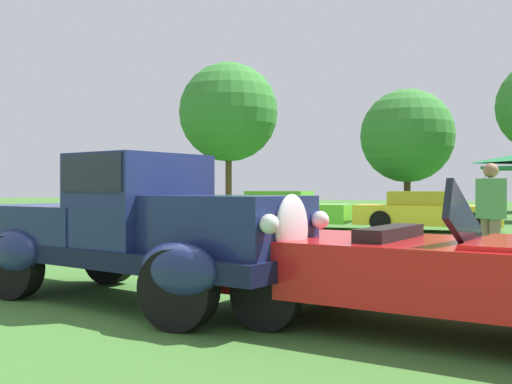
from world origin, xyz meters
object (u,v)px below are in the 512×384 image
(neighbor_convertible, at_px, (448,270))
(show_car_yellow, at_px, (427,212))
(show_car_lime, at_px, (283,210))
(spectator_between_cars, at_px, (491,215))
(feature_pickup_truck, at_px, (135,227))
(show_car_charcoal, at_px, (143,207))
(spectator_near_truck, at_px, (128,205))

(neighbor_convertible, height_order, show_car_yellow, neighbor_convertible)
(show_car_lime, relative_size, spectator_between_cars, 2.65)
(feature_pickup_truck, bearing_deg, spectator_between_cars, 47.12)
(show_car_charcoal, bearing_deg, show_car_yellow, 0.87)
(show_car_charcoal, xyz_separation_m, spectator_between_cars, (12.61, -9.05, 0.32))
(feature_pickup_truck, relative_size, spectator_between_cars, 2.79)
(feature_pickup_truck, relative_size, show_car_charcoal, 1.21)
(spectator_near_truck, height_order, spectator_between_cars, same)
(neighbor_convertible, relative_size, show_car_charcoal, 1.18)
(show_car_lime, distance_m, show_car_yellow, 4.60)
(show_car_yellow, xyz_separation_m, spectator_near_truck, (-5.78, -7.11, 0.31))
(show_car_yellow, height_order, spectator_near_truck, spectator_near_truck)
(feature_pickup_truck, xyz_separation_m, show_car_yellow, (1.26, 13.09, -0.27))
(spectator_near_truck, distance_m, spectator_between_cars, 8.40)
(show_car_lime, height_order, show_car_yellow, same)
(neighbor_convertible, bearing_deg, feature_pickup_truck, 178.87)
(spectator_between_cars, bearing_deg, show_car_lime, 127.84)
(spectator_between_cars, bearing_deg, show_car_charcoal, 144.33)
(neighbor_convertible, distance_m, spectator_near_truck, 10.04)
(feature_pickup_truck, distance_m, show_car_lime, 13.25)
(spectator_between_cars, bearing_deg, show_car_yellow, 104.33)
(feature_pickup_truck, distance_m, show_car_yellow, 13.15)
(feature_pickup_truck, xyz_separation_m, show_car_lime, (-3.33, 12.82, -0.27))
(show_car_yellow, distance_m, spectator_near_truck, 9.17)
(show_car_lime, height_order, spectator_near_truck, spectator_near_truck)
(show_car_charcoal, relative_size, show_car_lime, 0.87)
(show_car_lime, height_order, spectator_between_cars, spectator_between_cars)
(neighbor_convertible, bearing_deg, spectator_near_truck, 142.90)
(show_car_charcoal, height_order, spectator_near_truck, spectator_near_truck)
(show_car_lime, xyz_separation_m, spectator_between_cars, (6.94, -8.94, 0.31))
(show_car_lime, xyz_separation_m, spectator_near_truck, (-1.19, -6.84, 0.31))
(neighbor_convertible, relative_size, show_car_lime, 1.03)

